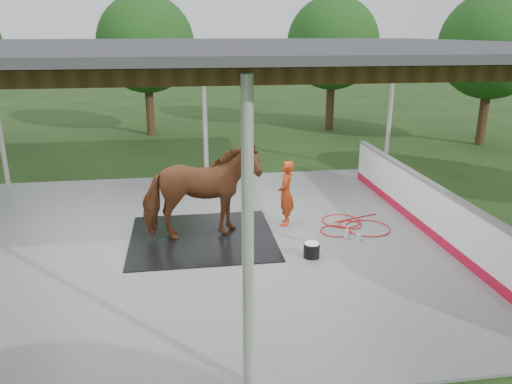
{
  "coord_description": "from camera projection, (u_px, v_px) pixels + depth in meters",
  "views": [
    {
      "loc": [
        -0.69,
        -9.91,
        4.32
      ],
      "look_at": [
        0.82,
        0.12,
        1.03
      ],
      "focal_mm": 35.0,
      "sensor_mm": 36.0,
      "label": 1
    }
  ],
  "objects": [
    {
      "name": "dasher_board",
      "position": [
        422.0,
        204.0,
        11.22
      ],
      "size": [
        0.16,
        8.0,
        1.15
      ],
      "color": "#B10E2B",
      "rests_on": "concrete_slab"
    },
    {
      "name": "hose_coil",
      "position": [
        352.0,
        226.0,
        11.41
      ],
      "size": [
        1.65,
        1.48,
        0.02
      ],
      "color": "#B80D0E",
      "rests_on": "concrete_slab"
    },
    {
      "name": "rubber_mat",
      "position": [
        202.0,
        237.0,
        10.77
      ],
      "size": [
        3.07,
        2.88,
        0.02
      ],
      "primitive_type": "cube",
      "color": "black",
      "rests_on": "concrete_slab"
    },
    {
      "name": "tree_belt",
      "position": [
        226.0,
        57.0,
        10.47
      ],
      "size": [
        28.0,
        28.0,
        5.8
      ],
      "color": "#382314",
      "rests_on": "ground"
    },
    {
      "name": "soap_bottle_a",
      "position": [
        347.0,
        233.0,
        10.7
      ],
      "size": [
        0.14,
        0.14,
        0.28
      ],
      "primitive_type": "imported",
      "rotation": [
        0.0,
        0.0,
        0.33
      ],
      "color": "silver",
      "rests_on": "concrete_slab"
    },
    {
      "name": "ground",
      "position": [
        219.0,
        241.0,
        10.75
      ],
      "size": [
        100.0,
        100.0,
        0.0
      ],
      "primitive_type": "plane",
      "color": "#1E3814"
    },
    {
      "name": "concrete_slab",
      "position": [
        219.0,
        240.0,
        10.75
      ],
      "size": [
        12.0,
        10.0,
        0.05
      ],
      "primitive_type": "cube",
      "color": "slate",
      "rests_on": "ground"
    },
    {
      "name": "horse",
      "position": [
        201.0,
        192.0,
        10.45
      ],
      "size": [
        2.54,
        1.43,
        2.03
      ],
      "primitive_type": "imported",
      "rotation": [
        0.0,
        0.0,
        1.71
      ],
      "color": "brown",
      "rests_on": "rubber_mat"
    },
    {
      "name": "soap_bottle_b",
      "position": [
        359.0,
        236.0,
        10.64
      ],
      "size": [
        0.13,
        0.13,
        0.2
      ],
      "primitive_type": "imported",
      "rotation": [
        0.0,
        0.0,
        -0.71
      ],
      "color": "#338CD8",
      "rests_on": "concrete_slab"
    },
    {
      "name": "pavilion_structure",
      "position": [
        215.0,
        50.0,
        9.53
      ],
      "size": [
        12.6,
        10.6,
        4.05
      ],
      "color": "beige",
      "rests_on": "ground"
    },
    {
      "name": "wash_bucket",
      "position": [
        312.0,
        250.0,
        9.82
      ],
      "size": [
        0.32,
        0.32,
        0.3
      ],
      "color": "black",
      "rests_on": "concrete_slab"
    },
    {
      "name": "handler",
      "position": [
        286.0,
        193.0,
        11.31
      ],
      "size": [
        0.5,
        0.63,
        1.5
      ],
      "primitive_type": "imported",
      "rotation": [
        0.0,
        0.0,
        -1.86
      ],
      "color": "#BF3D14",
      "rests_on": "concrete_slab"
    }
  ]
}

